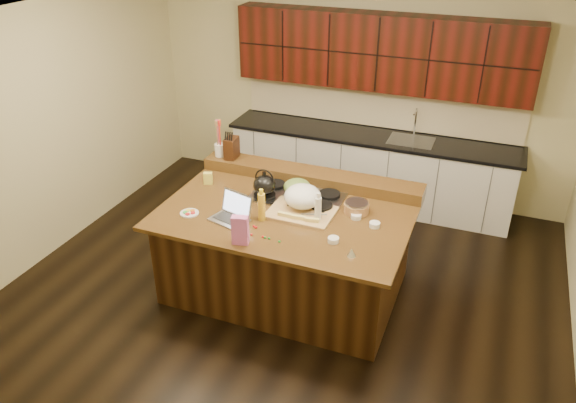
% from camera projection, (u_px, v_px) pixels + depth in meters
% --- Properties ---
extents(room, '(5.52, 5.02, 2.72)m').
position_uv_depth(room, '(286.00, 171.00, 5.21)').
color(room, black).
rests_on(room, ground).
extents(island, '(2.40, 1.60, 0.92)m').
position_uv_depth(island, '(286.00, 250.00, 5.64)').
color(island, black).
rests_on(island, ground).
extents(back_ledge, '(2.40, 0.30, 0.12)m').
position_uv_depth(back_ledge, '(310.00, 176.00, 5.96)').
color(back_ledge, black).
rests_on(back_ledge, island).
extents(cooktop, '(0.92, 0.52, 0.05)m').
position_uv_depth(cooktop, '(297.00, 196.00, 5.65)').
color(cooktop, gray).
rests_on(cooktop, island).
extents(back_counter, '(3.70, 0.66, 2.40)m').
position_uv_depth(back_counter, '(373.00, 130.00, 7.11)').
color(back_counter, silver).
rests_on(back_counter, ground).
extents(kettle, '(0.26, 0.26, 0.20)m').
position_uv_depth(kettle, '(264.00, 185.00, 5.58)').
color(kettle, black).
rests_on(kettle, cooktop).
extents(green_bowl, '(0.33, 0.33, 0.15)m').
position_uv_depth(green_bowl, '(297.00, 187.00, 5.60)').
color(green_bowl, olive).
rests_on(green_bowl, cooktop).
extents(laptop, '(0.41, 0.36, 0.24)m').
position_uv_depth(laptop, '(233.00, 212.00, 5.26)').
color(laptop, '#B7B7BC').
rests_on(laptop, island).
extents(oil_bottle, '(0.08, 0.08, 0.27)m').
position_uv_depth(oil_bottle, '(262.00, 207.00, 5.21)').
color(oil_bottle, gold).
rests_on(oil_bottle, island).
extents(vinegar_bottle, '(0.08, 0.08, 0.25)m').
position_uv_depth(vinegar_bottle, '(318.00, 210.00, 5.18)').
color(vinegar_bottle, silver).
rests_on(vinegar_bottle, island).
extents(wooden_tray, '(0.63, 0.50, 0.25)m').
position_uv_depth(wooden_tray, '(302.00, 200.00, 5.38)').
color(wooden_tray, tan).
rests_on(wooden_tray, island).
extents(ramekin_a, '(0.13, 0.13, 0.04)m').
position_uv_depth(ramekin_a, '(333.00, 240.00, 4.92)').
color(ramekin_a, white).
rests_on(ramekin_a, island).
extents(ramekin_b, '(0.10, 0.10, 0.04)m').
position_uv_depth(ramekin_b, '(356.00, 216.00, 5.28)').
color(ramekin_b, white).
rests_on(ramekin_b, island).
extents(ramekin_c, '(0.13, 0.13, 0.04)m').
position_uv_depth(ramekin_c, '(375.00, 225.00, 5.15)').
color(ramekin_c, white).
rests_on(ramekin_c, island).
extents(strainer_bowl, '(0.28, 0.28, 0.09)m').
position_uv_depth(strainer_bowl, '(356.00, 208.00, 5.38)').
color(strainer_bowl, '#996B3F').
rests_on(strainer_bowl, island).
extents(kitchen_timer, '(0.09, 0.09, 0.07)m').
position_uv_depth(kitchen_timer, '(351.00, 252.00, 4.73)').
color(kitchen_timer, silver).
rests_on(kitchen_timer, island).
extents(pink_bag, '(0.16, 0.11, 0.27)m').
position_uv_depth(pink_bag, '(240.00, 230.00, 4.86)').
color(pink_bag, '#D162AE').
rests_on(pink_bag, island).
extents(candy_plate, '(0.22, 0.22, 0.01)m').
position_uv_depth(candy_plate, '(189.00, 213.00, 5.37)').
color(candy_plate, white).
rests_on(candy_plate, island).
extents(package_box, '(0.11, 0.09, 0.13)m').
position_uv_depth(package_box, '(208.00, 178.00, 5.90)').
color(package_box, '#D9CF4C').
rests_on(package_box, island).
extents(utensil_crock, '(0.14, 0.14, 0.14)m').
position_uv_depth(utensil_crock, '(220.00, 150.00, 6.24)').
color(utensil_crock, white).
rests_on(utensil_crock, back_ledge).
extents(knife_block, '(0.13, 0.20, 0.23)m').
position_uv_depth(knife_block, '(232.00, 148.00, 6.17)').
color(knife_block, black).
rests_on(knife_block, back_ledge).
extents(gumdrop_0, '(0.02, 0.02, 0.02)m').
position_uv_depth(gumdrop_0, '(256.00, 227.00, 5.14)').
color(gumdrop_0, red).
rests_on(gumdrop_0, island).
extents(gumdrop_1, '(0.02, 0.02, 0.02)m').
position_uv_depth(gumdrop_1, '(265.00, 237.00, 4.98)').
color(gumdrop_1, '#198C26').
rests_on(gumdrop_1, island).
extents(gumdrop_2, '(0.02, 0.02, 0.02)m').
position_uv_depth(gumdrop_2, '(254.00, 226.00, 5.15)').
color(gumdrop_2, red).
rests_on(gumdrop_2, island).
extents(gumdrop_3, '(0.02, 0.02, 0.02)m').
position_uv_depth(gumdrop_3, '(242.00, 227.00, 5.13)').
color(gumdrop_3, '#198C26').
rests_on(gumdrop_3, island).
extents(gumdrop_4, '(0.02, 0.02, 0.02)m').
position_uv_depth(gumdrop_4, '(255.00, 227.00, 5.13)').
color(gumdrop_4, red).
rests_on(gumdrop_4, island).
extents(gumdrop_5, '(0.02, 0.02, 0.02)m').
position_uv_depth(gumdrop_5, '(247.00, 227.00, 5.14)').
color(gumdrop_5, '#198C26').
rests_on(gumdrop_5, island).
extents(gumdrop_6, '(0.02, 0.02, 0.02)m').
position_uv_depth(gumdrop_6, '(251.00, 235.00, 5.03)').
color(gumdrop_6, red).
rests_on(gumdrop_6, island).
extents(gumdrop_7, '(0.02, 0.02, 0.02)m').
position_uv_depth(gumdrop_7, '(245.00, 230.00, 5.09)').
color(gumdrop_7, '#198C26').
rests_on(gumdrop_7, island).
extents(gumdrop_8, '(0.02, 0.02, 0.02)m').
position_uv_depth(gumdrop_8, '(263.00, 237.00, 4.99)').
color(gumdrop_8, red).
rests_on(gumdrop_8, island).
extents(gumdrop_9, '(0.02, 0.02, 0.02)m').
position_uv_depth(gumdrop_9, '(269.00, 238.00, 4.97)').
color(gumdrop_9, '#198C26').
rests_on(gumdrop_9, island).
extents(gumdrop_10, '(0.02, 0.02, 0.02)m').
position_uv_depth(gumdrop_10, '(238.00, 233.00, 5.05)').
color(gumdrop_10, red).
rests_on(gumdrop_10, island).
extents(gumdrop_11, '(0.02, 0.02, 0.02)m').
position_uv_depth(gumdrop_11, '(279.00, 241.00, 4.92)').
color(gumdrop_11, '#198C26').
rests_on(gumdrop_11, island).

